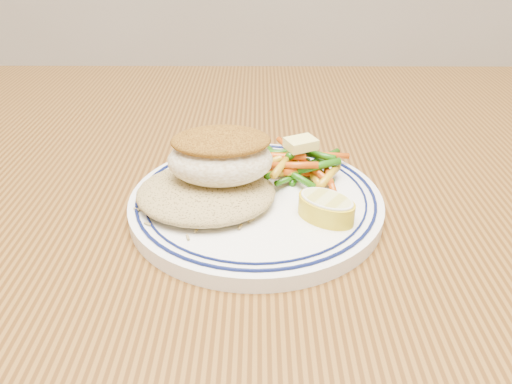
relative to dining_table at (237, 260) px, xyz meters
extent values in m
cube|color=#4B2C0F|center=(0.00, 0.00, 0.08)|extent=(1.50, 0.90, 0.04)
cylinder|color=white|center=(0.02, -0.04, 0.10)|extent=(0.24, 0.24, 0.01)
torus|color=#0A113F|center=(0.02, -0.04, 0.11)|extent=(0.23, 0.23, 0.00)
torus|color=#0A113F|center=(0.02, -0.04, 0.11)|extent=(0.21, 0.21, 0.00)
ellipsoid|color=olive|center=(-0.02, -0.05, 0.12)|extent=(0.13, 0.12, 0.03)
ellipsoid|color=#EFE5C6|center=(-0.01, -0.04, 0.15)|extent=(0.10, 0.07, 0.04)
ellipsoid|color=#8A5816|center=(-0.01, -0.04, 0.17)|extent=(0.09, 0.07, 0.02)
cylinder|color=#1E590B|center=(0.07, 0.00, 0.11)|extent=(0.03, 0.06, 0.01)
cylinder|color=#1E590B|center=(0.08, 0.01, 0.12)|extent=(0.04, 0.05, 0.01)
cylinder|color=#C29114|center=(0.08, -0.01, 0.12)|extent=(0.02, 0.05, 0.01)
cylinder|color=#1E590B|center=(0.06, -0.01, 0.12)|extent=(0.04, 0.05, 0.01)
cylinder|color=#1E590B|center=(0.10, 0.02, 0.12)|extent=(0.04, 0.04, 0.01)
cylinder|color=#BC4509|center=(0.10, -0.02, 0.12)|extent=(0.01, 0.05, 0.01)
cylinder|color=#BC4509|center=(0.05, -0.01, 0.12)|extent=(0.06, 0.01, 0.01)
cylinder|color=#C29114|center=(0.09, -0.02, 0.12)|extent=(0.03, 0.05, 0.01)
cylinder|color=#BC4509|center=(0.08, -0.01, 0.12)|extent=(0.04, 0.06, 0.01)
cylinder|color=#BC4509|center=(0.10, 0.02, 0.12)|extent=(0.05, 0.01, 0.01)
cylinder|color=#1E590B|center=(0.05, 0.02, 0.12)|extent=(0.03, 0.05, 0.01)
cylinder|color=#1E590B|center=(0.06, -0.02, 0.12)|extent=(0.05, 0.05, 0.01)
cylinder|color=#BC4509|center=(0.08, -0.01, 0.13)|extent=(0.06, 0.03, 0.01)
cylinder|color=#C29114|center=(0.04, -0.02, 0.13)|extent=(0.05, 0.02, 0.01)
cylinder|color=#1E590B|center=(0.07, 0.03, 0.13)|extent=(0.04, 0.03, 0.01)
cylinder|color=#1E590B|center=(0.05, -0.02, 0.13)|extent=(0.04, 0.04, 0.01)
cylinder|color=#BC4509|center=(0.06, 0.02, 0.13)|extent=(0.04, 0.05, 0.01)
cylinder|color=#1E590B|center=(0.09, -0.01, 0.13)|extent=(0.05, 0.02, 0.01)
cylinder|color=#1E590B|center=(0.08, 0.02, 0.13)|extent=(0.04, 0.04, 0.01)
cylinder|color=#1E590B|center=(0.05, 0.02, 0.13)|extent=(0.05, 0.02, 0.01)
cylinder|color=#BC4509|center=(0.06, 0.01, 0.13)|extent=(0.03, 0.04, 0.01)
cylinder|color=#C29114|center=(0.05, 0.01, 0.13)|extent=(0.04, 0.04, 0.01)
cylinder|color=#BC4509|center=(0.06, -0.02, 0.13)|extent=(0.05, 0.01, 0.01)
cylinder|color=#1E590B|center=(0.07, 0.01, 0.13)|extent=(0.03, 0.04, 0.01)
cylinder|color=#BC4509|center=(0.04, 0.00, 0.13)|extent=(0.06, 0.02, 0.01)
cylinder|color=#C29114|center=(0.05, -0.02, 0.13)|extent=(0.02, 0.05, 0.01)
cube|color=#FDF27B|center=(0.07, 0.01, 0.15)|extent=(0.04, 0.03, 0.01)
torus|color=white|center=(0.09, -0.08, 0.13)|extent=(0.07, 0.07, 0.00)
camera|label=1|loc=(0.03, -0.46, 0.36)|focal=35.00mm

